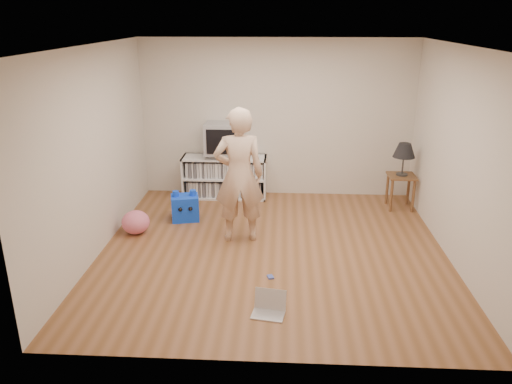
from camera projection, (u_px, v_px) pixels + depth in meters
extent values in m
plane|color=brown|center=(273.00, 250.00, 6.59)|extent=(4.50, 4.50, 0.00)
cube|color=beige|center=(277.00, 119.00, 8.26)|extent=(4.50, 0.02, 2.60)
cube|color=beige|center=(268.00, 229.00, 4.03)|extent=(4.50, 0.02, 2.60)
cube|color=beige|center=(95.00, 153.00, 6.27)|extent=(0.02, 4.50, 2.60)
cube|color=beige|center=(460.00, 158.00, 6.03)|extent=(0.02, 4.50, 2.60)
cube|color=white|center=(275.00, 46.00, 5.71)|extent=(4.50, 4.50, 0.01)
cube|color=white|center=(226.00, 173.00, 8.61)|extent=(1.40, 0.03, 0.70)
cube|color=white|center=(184.00, 176.00, 8.45)|extent=(0.03, 0.45, 0.70)
cube|color=white|center=(265.00, 178.00, 8.38)|extent=(0.03, 0.45, 0.70)
cube|color=white|center=(225.00, 195.00, 8.53)|extent=(1.40, 0.45, 0.03)
cube|color=white|center=(225.00, 177.00, 8.41)|extent=(1.34, 0.45, 0.03)
cube|color=white|center=(224.00, 158.00, 8.30)|extent=(1.40, 0.45, 0.03)
cube|color=silver|center=(225.00, 177.00, 8.41)|extent=(1.26, 0.36, 0.64)
cube|color=gray|center=(224.00, 155.00, 8.28)|extent=(0.45, 0.35, 0.07)
cube|color=#9B9BA0|center=(224.00, 138.00, 8.19)|extent=(0.60, 0.52, 0.50)
cube|color=black|center=(222.00, 142.00, 7.94)|extent=(0.50, 0.01, 0.40)
cylinder|color=brown|center=(391.00, 196.00, 7.79)|extent=(0.04, 0.04, 0.52)
cylinder|color=brown|center=(413.00, 196.00, 7.78)|extent=(0.04, 0.04, 0.52)
cylinder|color=brown|center=(387.00, 189.00, 8.11)|extent=(0.04, 0.04, 0.52)
cylinder|color=brown|center=(408.00, 189.00, 8.10)|extent=(0.04, 0.04, 0.52)
cube|color=brown|center=(402.00, 176.00, 7.85)|extent=(0.42, 0.42, 0.03)
cylinder|color=#333333|center=(402.00, 174.00, 7.84)|extent=(0.18, 0.18, 0.02)
cylinder|color=#333333|center=(403.00, 164.00, 7.79)|extent=(0.02, 0.02, 0.32)
imported|color=beige|center=(239.00, 176.00, 6.62)|extent=(0.73, 0.54, 1.84)
cube|color=silver|center=(268.00, 315.00, 5.16)|extent=(0.37, 0.28, 0.02)
cube|color=silver|center=(270.00, 299.00, 5.23)|extent=(0.34, 0.12, 0.22)
cube|color=black|center=(270.00, 299.00, 5.23)|extent=(0.30, 0.10, 0.18)
cube|color=#465ABC|center=(270.00, 277.00, 5.90)|extent=(0.09, 0.11, 0.02)
cube|color=#0B41F5|center=(185.00, 208.00, 7.51)|extent=(0.46, 0.40, 0.38)
cylinder|color=#0B41F5|center=(176.00, 194.00, 7.41)|extent=(0.09, 0.09, 0.08)
cylinder|color=#0B41F5|center=(193.00, 193.00, 7.45)|extent=(0.09, 0.09, 0.08)
sphere|color=black|center=(180.00, 209.00, 7.33)|extent=(0.06, 0.06, 0.06)
sphere|color=black|center=(190.00, 209.00, 7.35)|extent=(0.06, 0.06, 0.06)
ellipsoid|color=#DC6885|center=(136.00, 222.00, 7.05)|extent=(0.50, 0.50, 0.33)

